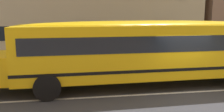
% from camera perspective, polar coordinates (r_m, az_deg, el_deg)
% --- Properties ---
extents(ground_plane, '(400.00, 400.00, 0.00)m').
position_cam_1_polar(ground_plane, '(10.81, 16.63, -8.51)').
color(ground_plane, '#38383D').
extents(sidewalk_far, '(120.00, 3.00, 0.01)m').
position_cam_1_polar(sidewalk_far, '(18.32, 5.59, -0.54)').
color(sidewalk_far, gray).
rests_on(sidewalk_far, ground_plane).
extents(lane_centreline, '(110.00, 0.16, 0.01)m').
position_cam_1_polar(lane_centreline, '(10.81, 16.63, -8.50)').
color(lane_centreline, silver).
rests_on(lane_centreline, ground_plane).
extents(school_bus, '(13.88, 3.30, 3.09)m').
position_cam_1_polar(school_bus, '(11.11, 7.08, 2.08)').
color(school_bus, yellow).
rests_on(school_bus, ground_plane).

